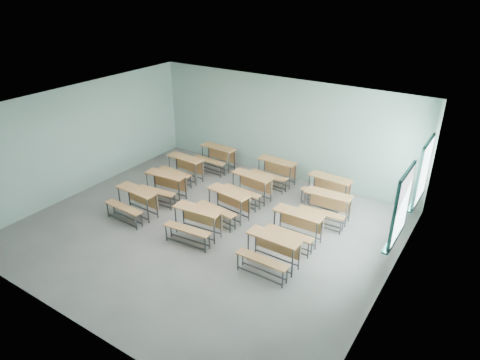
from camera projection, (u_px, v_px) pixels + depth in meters
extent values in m
cube|color=gray|center=(207.00, 229.00, 11.12)|extent=(9.00, 8.00, 0.02)
cube|color=silver|center=(202.00, 109.00, 9.71)|extent=(9.00, 8.00, 0.02)
cube|color=#93B8AC|center=(282.00, 128.00, 13.43)|extent=(9.00, 0.02, 3.20)
cube|color=#93B8AC|center=(64.00, 256.00, 7.39)|extent=(9.00, 0.02, 3.20)
cube|color=#93B8AC|center=(83.00, 138.00, 12.63)|extent=(0.02, 8.00, 3.20)
cube|color=#93B8AC|center=(392.00, 228.00, 8.20)|extent=(0.02, 8.00, 3.20)
cube|color=#1B4C48|center=(417.00, 200.00, 10.62)|extent=(0.06, 1.20, 0.06)
cube|color=#1B4C48|center=(429.00, 141.00, 9.94)|extent=(0.06, 1.20, 0.06)
cube|color=#1B4C48|center=(418.00, 180.00, 9.85)|extent=(0.06, 0.06, 1.60)
cube|color=#1B4C48|center=(428.00, 163.00, 10.71)|extent=(0.06, 0.06, 1.60)
cube|color=#1B4C48|center=(423.00, 171.00, 10.28)|extent=(0.04, 0.04, 1.48)
cube|color=#1B4C48|center=(423.00, 171.00, 10.28)|extent=(0.04, 1.08, 0.04)
cube|color=#1B4C48|center=(415.00, 201.00, 10.66)|extent=(0.14, 1.28, 0.04)
cube|color=white|center=(424.00, 172.00, 10.27)|extent=(0.01, 1.08, 1.48)
cube|color=#1B4C48|center=(395.00, 237.00, 9.11)|extent=(0.06, 1.20, 0.06)
cube|color=#1B4C48|center=(408.00, 172.00, 8.44)|extent=(0.06, 1.20, 0.06)
cube|color=#1B4C48|center=(394.00, 218.00, 8.35)|extent=(0.06, 0.06, 1.60)
cube|color=#1B4C48|center=(408.00, 195.00, 9.20)|extent=(0.06, 0.06, 1.60)
cube|color=#1B4C48|center=(401.00, 206.00, 8.77)|extent=(0.04, 0.04, 1.48)
cube|color=#1B4C48|center=(401.00, 206.00, 8.77)|extent=(0.04, 1.08, 0.04)
cube|color=#1B4C48|center=(393.00, 239.00, 9.16)|extent=(0.14, 1.28, 0.04)
cube|color=white|center=(403.00, 206.00, 8.76)|extent=(0.01, 1.08, 1.48)
cube|color=#AD733E|center=(137.00, 190.00, 11.47)|extent=(1.25, 0.48, 0.04)
cube|color=#AD733E|center=(143.00, 198.00, 11.75)|extent=(1.17, 0.08, 0.42)
cylinder|color=#3B3E40|center=(120.00, 199.00, 11.82)|extent=(0.04, 0.04, 0.73)
cylinder|color=#3B3E40|center=(148.00, 211.00, 11.22)|extent=(0.04, 0.04, 0.73)
cylinder|color=#3B3E40|center=(129.00, 195.00, 12.06)|extent=(0.04, 0.04, 0.73)
cylinder|color=#3B3E40|center=(157.00, 206.00, 11.46)|extent=(0.04, 0.04, 0.73)
cube|color=#3B3E40|center=(134.00, 213.00, 11.64)|extent=(1.13, 0.09, 0.03)
cube|color=#3B3E40|center=(143.00, 209.00, 11.88)|extent=(1.13, 0.09, 0.03)
cube|color=#AD733E|center=(123.00, 207.00, 11.25)|extent=(1.24, 0.32, 0.04)
cylinder|color=#3B3E40|center=(108.00, 210.00, 11.58)|extent=(0.04, 0.04, 0.43)
cylinder|color=#3B3E40|center=(136.00, 223.00, 10.98)|extent=(0.04, 0.04, 0.43)
cylinder|color=#3B3E40|center=(114.00, 207.00, 11.72)|extent=(0.04, 0.04, 0.43)
cylinder|color=#3B3E40|center=(142.00, 220.00, 11.12)|extent=(0.04, 0.04, 0.43)
cube|color=#3B3E40|center=(122.00, 221.00, 11.34)|extent=(1.13, 0.09, 0.03)
cube|color=#3B3E40|center=(128.00, 218.00, 11.48)|extent=(1.13, 0.09, 0.03)
cube|color=#AD733E|center=(198.00, 209.00, 10.55)|extent=(1.26, 0.53, 0.04)
cube|color=#AD733E|center=(202.00, 217.00, 10.84)|extent=(1.17, 0.13, 0.42)
cylinder|color=#3B3E40|center=(176.00, 220.00, 10.82)|extent=(0.04, 0.04, 0.73)
cylinder|color=#3B3E40|center=(214.00, 231.00, 10.35)|extent=(0.04, 0.04, 0.73)
cylinder|color=#3B3E40|center=(183.00, 214.00, 11.08)|extent=(0.04, 0.04, 0.73)
cylinder|color=#3B3E40|center=(221.00, 225.00, 10.61)|extent=(0.04, 0.04, 0.73)
cube|color=#3B3E40|center=(195.00, 234.00, 10.70)|extent=(1.13, 0.14, 0.03)
cube|color=#3B3E40|center=(202.00, 228.00, 10.96)|extent=(1.13, 0.14, 0.03)
cube|color=#AD733E|center=(187.00, 229.00, 10.29)|extent=(1.25, 0.37, 0.04)
cylinder|color=#3B3E40|center=(166.00, 233.00, 10.55)|extent=(0.04, 0.04, 0.43)
cylinder|color=#3B3E40|center=(205.00, 245.00, 10.08)|extent=(0.04, 0.04, 0.43)
cylinder|color=#3B3E40|center=(171.00, 229.00, 10.71)|extent=(0.04, 0.04, 0.43)
cylinder|color=#3B3E40|center=(209.00, 241.00, 10.24)|extent=(0.04, 0.04, 0.43)
cube|color=#3B3E40|center=(186.00, 244.00, 10.37)|extent=(1.13, 0.14, 0.03)
cube|color=#3B3E40|center=(190.00, 240.00, 10.53)|extent=(1.13, 0.14, 0.03)
cube|color=#AD733E|center=(274.00, 237.00, 9.43)|extent=(1.24, 0.42, 0.04)
cube|color=#AD733E|center=(278.00, 245.00, 9.71)|extent=(1.17, 0.03, 0.42)
cylinder|color=#3B3E40|center=(248.00, 247.00, 9.76)|extent=(0.04, 0.04, 0.73)
cylinder|color=#3B3E40|center=(292.00, 264.00, 9.20)|extent=(0.04, 0.04, 0.73)
cylinder|color=#3B3E40|center=(256.00, 240.00, 10.01)|extent=(0.04, 0.04, 0.73)
cylinder|color=#3B3E40|center=(299.00, 256.00, 9.44)|extent=(0.04, 0.04, 0.73)
cube|color=#3B3E40|center=(269.00, 265.00, 9.59)|extent=(1.13, 0.04, 0.03)
cube|color=#3B3E40|center=(276.00, 257.00, 9.84)|extent=(1.13, 0.04, 0.03)
cube|color=#AD733E|center=(262.00, 260.00, 9.20)|extent=(1.23, 0.27, 0.04)
cylinder|color=#3B3E40|center=(238.00, 262.00, 9.51)|extent=(0.04, 0.04, 0.43)
cylinder|color=#3B3E40|center=(282.00, 280.00, 8.95)|extent=(0.04, 0.04, 0.43)
cylinder|color=#3B3E40|center=(243.00, 257.00, 9.66)|extent=(0.04, 0.04, 0.43)
cylinder|color=#3B3E40|center=(287.00, 275.00, 9.09)|extent=(0.04, 0.04, 0.43)
cube|color=#3B3E40|center=(259.00, 275.00, 9.29)|extent=(1.13, 0.04, 0.03)
cube|color=#3B3E40|center=(264.00, 271.00, 9.43)|extent=(1.13, 0.04, 0.03)
cube|color=#AD733E|center=(166.00, 175.00, 12.36)|extent=(1.27, 0.53, 0.04)
cube|color=#AD733E|center=(170.00, 182.00, 12.65)|extent=(1.17, 0.14, 0.42)
cylinder|color=#3B3E40|center=(148.00, 185.00, 12.63)|extent=(0.04, 0.04, 0.73)
cylinder|color=#3B3E40|center=(179.00, 193.00, 12.16)|extent=(0.04, 0.04, 0.73)
cylinder|color=#3B3E40|center=(155.00, 180.00, 12.89)|extent=(0.04, 0.04, 0.73)
cylinder|color=#3B3E40|center=(186.00, 188.00, 12.42)|extent=(0.04, 0.04, 0.73)
cube|color=#3B3E40|center=(164.00, 197.00, 12.51)|extent=(1.13, 0.14, 0.03)
cube|color=#3B3E40|center=(170.00, 192.00, 12.77)|extent=(1.13, 0.14, 0.03)
cube|color=#AD733E|center=(156.00, 191.00, 12.10)|extent=(1.25, 0.38, 0.04)
cylinder|color=#3B3E40|center=(139.00, 195.00, 12.36)|extent=(0.04, 0.04, 0.43)
cylinder|color=#3B3E40|center=(171.00, 204.00, 11.89)|extent=(0.04, 0.04, 0.43)
cylinder|color=#3B3E40|center=(143.00, 192.00, 12.51)|extent=(0.04, 0.04, 0.43)
cylinder|color=#3B3E40|center=(175.00, 201.00, 12.04)|extent=(0.04, 0.04, 0.43)
cube|color=#3B3E40|center=(155.00, 203.00, 12.18)|extent=(1.13, 0.14, 0.03)
cube|color=#3B3E40|center=(159.00, 201.00, 12.34)|extent=(1.13, 0.14, 0.03)
cube|color=#AD733E|center=(229.00, 192.00, 11.37)|extent=(1.27, 0.56, 0.04)
cube|color=#AD733E|center=(233.00, 200.00, 11.64)|extent=(1.16, 0.17, 0.42)
cylinder|color=#3B3E40|center=(210.00, 200.00, 11.76)|extent=(0.04, 0.04, 0.73)
cylinder|color=#3B3E40|center=(241.00, 214.00, 11.10)|extent=(0.04, 0.04, 0.73)
cylinder|color=#3B3E40|center=(218.00, 196.00, 11.98)|extent=(0.04, 0.04, 0.73)
cylinder|color=#3B3E40|center=(249.00, 209.00, 11.32)|extent=(0.04, 0.04, 0.73)
cube|color=#3B3E40|center=(225.00, 215.00, 11.54)|extent=(1.12, 0.17, 0.03)
cube|color=#3B3E40|center=(233.00, 211.00, 11.77)|extent=(1.12, 0.17, 0.03)
cube|color=#AD733E|center=(216.00, 209.00, 11.17)|extent=(1.25, 0.41, 0.04)
cylinder|color=#3B3E40|center=(199.00, 211.00, 11.53)|extent=(0.04, 0.04, 0.43)
cylinder|color=#3B3E40|center=(230.00, 225.00, 10.87)|extent=(0.04, 0.04, 0.43)
cylinder|color=#3B3E40|center=(204.00, 208.00, 11.66)|extent=(0.04, 0.04, 0.43)
cylinder|color=#3B3E40|center=(235.00, 222.00, 11.01)|extent=(0.04, 0.04, 0.43)
cube|color=#3B3E40|center=(214.00, 222.00, 11.26)|extent=(1.12, 0.17, 0.03)
cube|color=#3B3E40|center=(219.00, 219.00, 11.39)|extent=(1.12, 0.17, 0.03)
cube|color=#AD733E|center=(299.00, 213.00, 10.37)|extent=(1.23, 0.42, 0.04)
cube|color=#AD733E|center=(301.00, 221.00, 10.65)|extent=(1.17, 0.03, 0.42)
cylinder|color=#3B3E40|center=(274.00, 223.00, 10.69)|extent=(0.04, 0.04, 0.73)
cylinder|color=#3B3E40|center=(316.00, 237.00, 10.14)|extent=(0.04, 0.04, 0.73)
cylinder|color=#3B3E40|center=(280.00, 217.00, 10.94)|extent=(0.04, 0.04, 0.73)
cylinder|color=#3B3E40|center=(322.00, 230.00, 10.39)|extent=(0.04, 0.04, 0.73)
cube|color=#3B3E40|center=(294.00, 239.00, 10.53)|extent=(1.13, 0.04, 0.03)
cube|color=#3B3E40|center=(300.00, 233.00, 10.78)|extent=(1.13, 0.04, 0.03)
cube|color=#AD733E|center=(289.00, 233.00, 10.13)|extent=(1.23, 0.26, 0.04)
cylinder|color=#3B3E40|center=(266.00, 236.00, 10.43)|extent=(0.04, 0.04, 0.43)
cylinder|color=#3B3E40|center=(308.00, 251.00, 9.88)|extent=(0.04, 0.04, 0.43)
cylinder|color=#3B3E40|center=(270.00, 233.00, 10.58)|extent=(0.04, 0.04, 0.43)
cylinder|color=#3B3E40|center=(312.00, 247.00, 10.03)|extent=(0.04, 0.04, 0.43)
cube|color=#3B3E40|center=(286.00, 248.00, 10.22)|extent=(1.13, 0.04, 0.03)
cube|color=#3B3E40|center=(290.00, 244.00, 10.36)|extent=(1.13, 0.04, 0.03)
cube|color=#AD733E|center=(185.00, 158.00, 13.48)|extent=(1.25, 0.48, 0.04)
cube|color=#AD733E|center=(190.00, 165.00, 13.75)|extent=(1.17, 0.09, 0.42)
cylinder|color=#3B3E40|center=(169.00, 166.00, 13.83)|extent=(0.04, 0.04, 0.73)
cylinder|color=#3B3E40|center=(196.00, 175.00, 13.23)|extent=(0.04, 0.04, 0.73)
cylinder|color=#3B3E40|center=(177.00, 163.00, 14.06)|extent=(0.04, 0.04, 0.73)
cylinder|color=#3B3E40|center=(202.00, 171.00, 13.46)|extent=(0.04, 0.04, 0.73)
cube|color=#3B3E40|center=(183.00, 178.00, 13.64)|extent=(1.13, 0.09, 0.03)
cube|color=#3B3E40|center=(190.00, 174.00, 13.88)|extent=(1.13, 0.09, 0.03)
cube|color=#AD733E|center=(175.00, 172.00, 13.25)|extent=(1.24, 0.33, 0.04)
cylinder|color=#3B3E40|center=(160.00, 175.00, 13.58)|extent=(0.04, 0.04, 0.43)
cylinder|color=#3B3E40|center=(186.00, 184.00, 12.98)|extent=(0.04, 0.04, 0.43)
cylinder|color=#3B3E40|center=(165.00, 173.00, 13.73)|extent=(0.04, 0.04, 0.43)
cylinder|color=#3B3E40|center=(191.00, 182.00, 13.12)|extent=(0.04, 0.04, 0.43)
cube|color=#3B3E40|center=(173.00, 183.00, 13.34)|extent=(1.13, 0.09, 0.03)
cube|color=#3B3E40|center=(178.00, 181.00, 13.48)|extent=(1.13, 0.09, 0.03)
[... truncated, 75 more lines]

